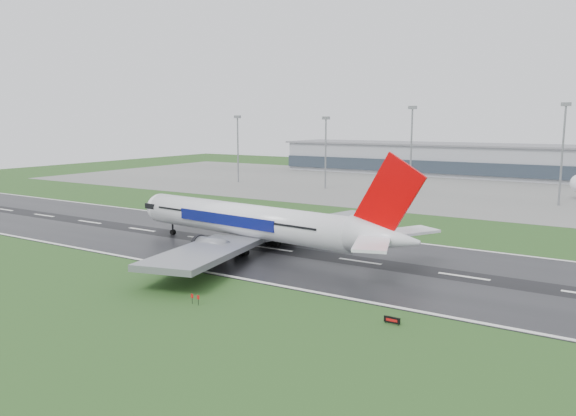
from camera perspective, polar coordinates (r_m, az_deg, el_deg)
The scene contains 10 objects.
ground at distance 109.63m, azimuth 7.40°, elevation -5.50°, with size 520.00×520.00×0.00m, color #204419.
runway at distance 109.62m, azimuth 7.41°, elevation -5.47°, with size 400.00×45.00×0.10m, color black.
apron at distance 227.64m, azimuth 20.67°, elevation 1.54°, with size 400.00×130.00×0.08m, color slate.
terminal at distance 285.78m, azimuth 23.17°, elevation 4.30°, with size 240.00×36.00×15.00m, color gray.
main_airliner at distance 115.03m, azimuth -2.75°, elevation 0.60°, with size 70.53×67.17×20.82m, color white, non-canonical shape.
runway_sign at distance 77.82m, azimuth 10.64°, elevation -11.29°, with size 2.30×0.26×1.04m, color black, non-canonical shape.
floodmast_0 at distance 247.16m, azimuth -5.17°, elevation 5.90°, with size 0.64×0.64×28.22m, color gray.
floodmast_1 at distance 223.47m, azimuth 3.88°, elevation 5.52°, with size 0.64×0.64×27.61m, color gray.
floodmast_2 at distance 209.03m, azimuth 12.52°, elevation 5.59°, with size 0.64×0.64×31.29m, color gray.
floodmast_3 at distance 198.02m, azimuth 26.33°, elevation 4.75°, with size 0.64×0.64×31.70m, color gray.
Camera 1 is at (43.86, -96.70, 27.29)m, focal length 34.61 mm.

